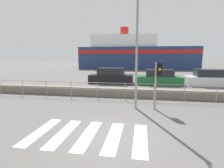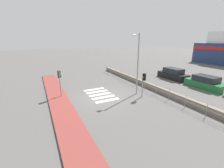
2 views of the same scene
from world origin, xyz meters
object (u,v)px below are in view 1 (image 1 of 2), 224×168
(parked_car_green, at_px, (159,78))
(parked_car_white, at_px, (208,79))
(streetlamp, at_px, (137,35))
(parked_car_black, at_px, (111,77))
(traffic_light_far, at_px, (158,75))
(ferry_boat, at_px, (135,55))

(parked_car_green, relative_size, parked_car_white, 1.08)
(parked_car_white, bearing_deg, parked_car_green, -180.00)
(streetlamp, height_order, parked_car_black, streetlamp)
(traffic_light_far, height_order, streetlamp, streetlamp)
(streetlamp, relative_size, parked_car_white, 1.54)
(traffic_light_far, bearing_deg, parked_car_black, 114.62)
(traffic_light_far, height_order, parked_car_black, traffic_light_far)
(streetlamp, height_order, parked_car_white, streetlamp)
(traffic_light_far, bearing_deg, parked_car_white, 57.67)
(parked_car_black, xyz_separation_m, parked_car_green, (4.75, -0.00, -0.04))
(ferry_boat, relative_size, parked_car_green, 5.73)
(traffic_light_far, bearing_deg, ferry_boat, 94.55)
(traffic_light_far, xyz_separation_m, parked_car_white, (5.32, 8.41, -1.12))
(traffic_light_far, distance_m, parked_car_white, 10.02)
(parked_car_green, distance_m, parked_car_white, 4.43)
(traffic_light_far, distance_m, ferry_boat, 30.54)
(traffic_light_far, relative_size, parked_car_green, 0.57)
(ferry_boat, height_order, parked_car_green, ferry_boat)
(parked_car_white, bearing_deg, ferry_boat, 109.39)
(ferry_boat, xyz_separation_m, parked_car_green, (3.31, -22.01, -2.42))
(traffic_light_far, height_order, ferry_boat, ferry_boat)
(streetlamp, distance_m, parked_car_white, 11.09)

